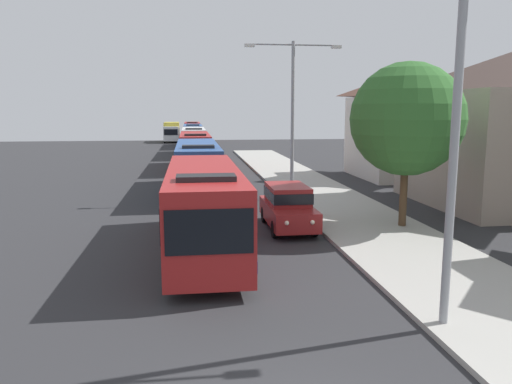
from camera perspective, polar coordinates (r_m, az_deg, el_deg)
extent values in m
cube|color=maroon|center=(18.22, -5.96, -1.51)|extent=(2.50, 10.53, 2.70)
cube|color=black|center=(18.23, -1.99, -0.34)|extent=(0.04, 9.69, 1.00)
cube|color=black|center=(18.17, -9.99, -0.51)|extent=(0.04, 9.69, 1.00)
cube|color=black|center=(12.99, -5.32, -4.56)|extent=(2.30, 0.04, 1.20)
cube|color=navy|center=(18.46, -1.94, -3.86)|extent=(0.03, 10.00, 0.36)
cube|color=black|center=(14.87, -5.71, 1.63)|extent=(1.75, 0.90, 0.16)
cylinder|color=black|center=(15.41, -1.41, -8.08)|extent=(0.28, 1.00, 1.00)
cylinder|color=black|center=(15.35, -9.69, -8.29)|extent=(0.28, 1.00, 1.00)
cylinder|color=black|center=(21.35, -3.18, -3.16)|extent=(0.28, 1.00, 1.00)
cylinder|color=black|center=(21.30, -9.10, -3.30)|extent=(0.28, 1.00, 1.00)
cube|color=#284C8C|center=(31.27, -6.65, 2.99)|extent=(2.50, 11.71, 2.70)
cube|color=black|center=(31.28, -4.34, 3.68)|extent=(0.04, 10.77, 1.00)
cube|color=black|center=(31.24, -9.00, 3.58)|extent=(0.04, 10.77, 1.00)
cube|color=black|center=(25.40, -6.45, 2.23)|extent=(2.30, 0.04, 1.20)
cube|color=orange|center=(31.41, -4.29, 1.59)|extent=(0.03, 11.12, 0.36)
cube|color=black|center=(27.64, -6.59, 5.15)|extent=(1.75, 0.90, 0.16)
cylinder|color=black|center=(27.88, -4.22, -0.23)|extent=(0.28, 1.00, 1.00)
cylinder|color=black|center=(27.84, -8.75, -0.32)|extent=(0.28, 1.00, 1.00)
cylinder|color=black|center=(34.65, -4.89, 1.63)|extent=(0.28, 1.00, 1.00)
cylinder|color=black|center=(34.62, -8.53, 1.56)|extent=(0.28, 1.00, 1.00)
cube|color=maroon|center=(44.41, -6.94, 4.84)|extent=(2.50, 11.21, 2.70)
cube|color=black|center=(44.42, -5.30, 5.32)|extent=(0.04, 10.32, 1.00)
cube|color=black|center=(44.39, -8.59, 5.26)|extent=(0.04, 10.32, 1.00)
cube|color=black|center=(38.78, -6.85, 4.65)|extent=(2.30, 0.04, 1.20)
cube|color=orange|center=(44.51, -5.27, 3.85)|extent=(0.03, 10.65, 0.36)
cube|color=black|center=(40.96, -6.92, 6.48)|extent=(1.75, 0.90, 0.16)
cylinder|color=black|center=(41.09, -5.31, 2.83)|extent=(0.28, 1.00, 1.00)
cylinder|color=black|center=(41.07, -8.39, 2.77)|extent=(0.28, 1.00, 1.00)
cylinder|color=black|center=(47.61, -5.63, 3.71)|extent=(0.28, 1.00, 1.00)
cylinder|color=black|center=(47.59, -8.28, 3.66)|extent=(0.28, 1.00, 1.00)
cube|color=silver|center=(57.68, -7.10, 5.85)|extent=(2.50, 12.21, 2.70)
cube|color=black|center=(57.69, -5.83, 6.22)|extent=(0.04, 11.24, 1.00)
cube|color=black|center=(57.67, -8.37, 6.17)|extent=(0.04, 11.24, 1.00)
cube|color=black|center=(51.55, -7.04, 5.78)|extent=(2.30, 0.04, 1.20)
cube|color=navy|center=(57.76, -5.81, 5.08)|extent=(0.03, 11.60, 0.36)
cube|color=black|center=(53.95, -7.09, 7.14)|extent=(1.75, 0.90, 0.16)
cylinder|color=black|center=(54.01, -5.86, 4.37)|extent=(0.28, 1.00, 1.00)
cylinder|color=black|center=(53.99, -8.20, 4.32)|extent=(0.28, 1.00, 1.00)
cylinder|color=black|center=(61.13, -6.07, 4.93)|extent=(0.28, 1.00, 1.00)
cylinder|color=black|center=(61.12, -8.14, 4.89)|extent=(0.28, 1.00, 1.00)
cube|color=#284C8C|center=(71.45, -7.20, 6.50)|extent=(2.50, 12.00, 2.70)
cube|color=black|center=(71.45, -6.18, 6.80)|extent=(0.04, 11.04, 1.00)
cube|color=black|center=(71.44, -8.23, 6.76)|extent=(0.04, 11.04, 1.00)
cube|color=black|center=(65.42, -7.16, 6.51)|extent=(2.30, 0.04, 1.20)
cube|color=orange|center=(71.51, -6.15, 5.88)|extent=(0.03, 11.40, 0.36)
cube|color=black|center=(67.80, -7.20, 7.56)|extent=(1.75, 0.90, 0.16)
cylinder|color=black|center=(67.82, -6.22, 5.36)|extent=(0.28, 1.00, 1.00)
cylinder|color=black|center=(67.81, -8.09, 5.32)|extent=(0.28, 1.00, 1.00)
cylinder|color=black|center=(74.83, -6.35, 5.72)|extent=(0.28, 1.00, 1.00)
cylinder|color=black|center=(74.81, -8.04, 5.69)|extent=(0.28, 1.00, 1.00)
cube|color=maroon|center=(85.41, -7.27, 6.95)|extent=(2.50, 11.56, 2.70)
cube|color=black|center=(85.41, -6.41, 7.20)|extent=(0.04, 10.64, 1.00)
cube|color=black|center=(85.40, -8.13, 7.16)|extent=(0.04, 10.64, 1.00)
cube|color=black|center=(79.60, -7.24, 7.00)|extent=(2.30, 0.04, 1.20)
cube|color=gold|center=(85.46, -6.39, 6.43)|extent=(0.03, 10.99, 0.36)
cube|color=black|center=(81.89, -7.27, 7.85)|extent=(1.75, 0.90, 0.16)
cylinder|color=black|center=(81.90, -6.46, 6.02)|extent=(0.28, 1.00, 1.00)
cylinder|color=black|center=(81.88, -8.01, 5.99)|extent=(0.28, 1.00, 1.00)
cylinder|color=black|center=(88.65, -6.55, 6.27)|extent=(0.28, 1.00, 1.00)
cylinder|color=black|center=(88.64, -7.98, 6.24)|extent=(0.28, 1.00, 1.00)
cube|color=maroon|center=(21.76, 3.65, -2.39)|extent=(1.84, 4.67, 0.80)
cube|color=maroon|center=(21.76, 3.59, -0.25)|extent=(1.62, 2.71, 0.80)
cube|color=black|center=(21.76, 3.59, -0.25)|extent=(1.66, 2.80, 0.44)
sphere|color=#F9EFCC|center=(19.38, 3.52, -3.54)|extent=(0.18, 0.18, 0.18)
sphere|color=#F9EFCC|center=(19.60, 6.43, -3.44)|extent=(0.18, 0.18, 0.18)
cylinder|color=black|center=(20.30, 2.15, -4.25)|extent=(0.22, 0.70, 0.70)
cylinder|color=black|center=(20.63, 6.65, -4.08)|extent=(0.22, 0.70, 0.70)
cylinder|color=black|center=(23.09, 0.94, -2.58)|extent=(0.22, 0.70, 0.70)
cylinder|color=black|center=(23.38, 4.93, -2.46)|extent=(0.22, 0.70, 0.70)
cube|color=white|center=(79.37, -9.63, 6.54)|extent=(2.30, 1.80, 2.20)
cube|color=gold|center=(82.90, -9.55, 6.89)|extent=(2.35, 5.31, 2.70)
cube|color=black|center=(78.44, -9.66, 6.72)|extent=(2.07, 0.04, 0.90)
cylinder|color=black|center=(79.47, -10.36, 5.80)|extent=(0.26, 0.90, 0.90)
cylinder|color=black|center=(79.39, -8.87, 5.83)|extent=(0.26, 0.90, 0.90)
cylinder|color=black|center=(84.06, -10.21, 5.99)|extent=(0.26, 0.90, 0.90)
cylinder|color=black|center=(83.99, -8.80, 6.02)|extent=(0.26, 0.90, 0.90)
cylinder|color=gray|center=(12.09, 21.53, 3.33)|extent=(0.20, 0.20, 7.66)
cylinder|color=gray|center=(28.98, 4.17, 8.14)|extent=(0.20, 0.20, 8.75)
cylinder|color=gray|center=(28.98, 1.78, 16.44)|extent=(2.47, 0.10, 0.10)
cube|color=silver|center=(28.80, -0.75, 16.33)|extent=(0.56, 0.28, 0.16)
cylinder|color=gray|center=(29.47, 6.72, 16.26)|extent=(2.47, 0.10, 0.10)
cube|color=silver|center=(29.79, 9.11, 15.98)|extent=(0.56, 0.28, 0.16)
cylinder|color=#4C3823|center=(22.48, 16.41, -0.34)|extent=(0.32, 0.32, 2.67)
sphere|color=#2D6028|center=(22.19, 16.80, 7.94)|extent=(4.77, 4.77, 4.77)
cube|color=gray|center=(30.28, 26.73, 4.39)|extent=(8.61, 9.65, 6.07)
cube|color=beige|center=(40.32, 17.52, 5.96)|extent=(8.45, 8.00, 6.11)
pyramid|color=brown|center=(40.32, 17.81, 11.80)|extent=(8.88, 8.40, 2.12)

